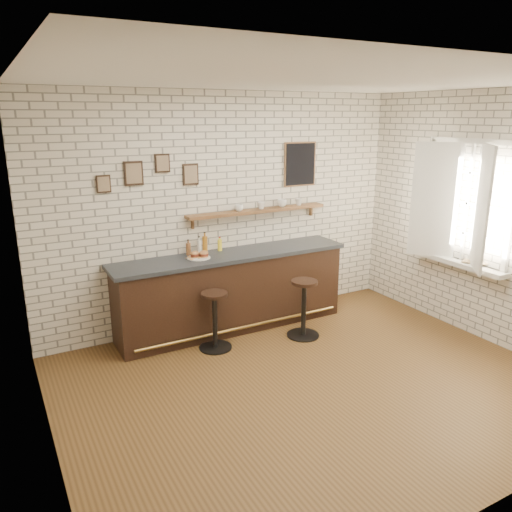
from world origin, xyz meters
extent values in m
plane|color=brown|center=(0.00, 0.00, 0.00)|extent=(5.00, 5.00, 0.00)
cube|color=black|center=(-0.09, 1.70, 0.48)|extent=(3.00, 0.58, 0.96)
cube|color=#2D333A|center=(-0.09, 1.70, 0.98)|extent=(3.10, 0.62, 0.05)
cylinder|color=olive|center=(-0.09, 1.38, 0.12)|extent=(2.79, 0.04, 0.04)
cylinder|color=white|center=(-0.54, 1.70, 1.02)|extent=(0.28, 0.28, 0.01)
cylinder|color=#DD9F4E|center=(-0.49, 1.72, 1.02)|extent=(0.05, 0.05, 0.00)
cylinder|color=#DD9F4E|center=(-0.51, 1.69, 1.02)|extent=(0.05, 0.05, 0.00)
cylinder|color=#DD9F4E|center=(-0.64, 1.77, 1.02)|extent=(0.06, 0.06, 0.00)
cylinder|color=#DD9F4E|center=(-0.51, 1.73, 1.02)|extent=(0.06, 0.06, 0.00)
cylinder|color=#DD9F4E|center=(-0.66, 1.66, 1.02)|extent=(0.06, 0.06, 0.00)
cylinder|color=#DD9F4E|center=(-0.48, 1.71, 1.02)|extent=(0.04, 0.04, 0.00)
cylinder|color=#DD9F4E|center=(-0.56, 1.66, 1.02)|extent=(0.05, 0.05, 0.00)
cylinder|color=#DD9F4E|center=(-0.65, 1.63, 1.02)|extent=(0.04, 0.04, 0.00)
cylinder|color=#DD9F4E|center=(-0.69, 1.72, 1.02)|extent=(0.05, 0.05, 0.00)
cylinder|color=#DD9F4E|center=(-0.50, 1.66, 1.02)|extent=(0.06, 0.06, 0.00)
cylinder|color=#DD9F4E|center=(-0.65, 1.73, 1.02)|extent=(0.04, 0.04, 0.00)
cylinder|color=#DD9F4E|center=(-0.52, 1.68, 1.02)|extent=(0.05, 0.05, 0.00)
cylinder|color=brown|center=(-0.60, 1.90, 1.09)|extent=(0.06, 0.06, 0.15)
cylinder|color=brown|center=(-0.60, 1.90, 1.18)|extent=(0.02, 0.02, 0.03)
cylinder|color=black|center=(-0.60, 1.90, 1.20)|extent=(0.02, 0.02, 0.01)
cylinder|color=silver|center=(-0.45, 1.90, 1.10)|extent=(0.06, 0.06, 0.17)
cylinder|color=silver|center=(-0.45, 1.90, 1.20)|extent=(0.02, 0.02, 0.04)
cylinder|color=black|center=(-0.45, 1.90, 1.23)|extent=(0.02, 0.02, 0.01)
cylinder|color=#AA681B|center=(-0.37, 1.90, 1.12)|extent=(0.07, 0.07, 0.21)
cylinder|color=#AA681B|center=(-0.37, 1.90, 1.24)|extent=(0.02, 0.02, 0.05)
cylinder|color=black|center=(-0.37, 1.90, 1.27)|extent=(0.03, 0.03, 0.01)
cylinder|color=yellow|center=(-0.17, 1.90, 1.08)|extent=(0.06, 0.06, 0.14)
cylinder|color=yellow|center=(-0.17, 1.90, 1.17)|extent=(0.03, 0.03, 0.03)
cylinder|color=maroon|center=(-0.17, 1.90, 1.19)|extent=(0.03, 0.03, 0.01)
cylinder|color=black|center=(-0.55, 1.24, 0.01)|extent=(0.39, 0.39, 0.02)
cylinder|color=black|center=(-0.55, 1.24, 0.34)|extent=(0.06, 0.06, 0.65)
cylinder|color=black|center=(-0.55, 1.24, 0.69)|extent=(0.37, 0.37, 0.04)
cylinder|color=black|center=(0.57, 1.03, 0.01)|extent=(0.41, 0.41, 0.02)
cylinder|color=black|center=(0.57, 1.03, 0.36)|extent=(0.06, 0.06, 0.68)
cylinder|color=black|center=(0.57, 1.03, 0.72)|extent=(0.42, 0.42, 0.04)
cube|color=brown|center=(0.40, 1.90, 1.48)|extent=(2.00, 0.18, 0.04)
cube|color=brown|center=(-0.50, 1.97, 1.40)|extent=(0.03, 0.04, 0.16)
cube|color=brown|center=(1.30, 1.97, 1.40)|extent=(0.03, 0.04, 0.16)
imported|color=white|center=(0.12, 1.90, 1.54)|extent=(0.13, 0.13, 0.09)
imported|color=white|center=(0.45, 1.90, 1.55)|extent=(0.13, 0.13, 0.09)
imported|color=white|center=(0.77, 1.90, 1.55)|extent=(0.15, 0.15, 0.10)
imported|color=white|center=(1.04, 1.90, 1.55)|extent=(0.11, 0.11, 0.09)
cube|color=black|center=(-1.20, 1.98, 2.05)|extent=(0.22, 0.02, 0.28)
cube|color=black|center=(-0.85, 1.98, 2.15)|extent=(0.18, 0.02, 0.22)
cube|color=black|center=(-0.50, 1.98, 2.00)|extent=(0.20, 0.02, 0.26)
cube|color=black|center=(-1.55, 1.98, 1.95)|extent=(0.16, 0.02, 0.20)
cube|color=black|center=(1.10, 1.98, 2.05)|extent=(0.46, 0.02, 0.56)
cube|color=white|center=(2.40, 0.30, 0.90)|extent=(0.20, 1.35, 0.06)
cube|color=white|center=(2.47, 0.30, 2.40)|extent=(0.05, 1.30, 0.06)
cube|color=white|center=(2.47, 0.30, 0.90)|extent=(0.05, 1.30, 0.06)
cube|color=white|center=(2.47, -0.30, 1.65)|extent=(0.05, 0.06, 1.50)
cube|color=white|center=(2.47, 0.90, 1.65)|extent=(0.05, 0.06, 1.50)
cube|color=white|center=(2.32, 0.00, 1.65)|extent=(0.40, 0.46, 1.46)
cube|color=white|center=(2.32, 0.60, 1.65)|extent=(0.40, 0.46, 1.46)
imported|color=tan|center=(2.38, 0.08, 0.94)|extent=(0.25, 0.29, 0.02)
imported|color=tan|center=(2.38, 0.07, 0.96)|extent=(0.22, 0.25, 0.02)
camera|label=1|loc=(-2.75, -3.78, 2.70)|focal=35.00mm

